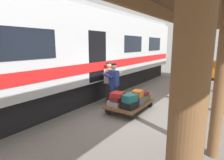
# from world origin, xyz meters

# --- Properties ---
(ground_plane) EXTENTS (60.00, 60.00, 0.00)m
(ground_plane) POSITION_xyz_m (0.00, 0.00, 0.00)
(ground_plane) COLOR slate
(train_car) EXTENTS (3.02, 17.59, 4.00)m
(train_car) POSITION_xyz_m (3.58, -0.00, 2.06)
(train_car) COLOR #B7BABF
(train_car) RESTS_ON ground_plane
(luggage_cart) EXTENTS (1.17, 1.91, 0.31)m
(luggage_cart) POSITION_xyz_m (0.54, 0.08, 0.26)
(luggage_cart) COLOR brown
(luggage_cart) RESTS_ON ground_plane
(suitcase_cream_canvas) EXTENTS (0.44, 0.61, 0.17)m
(suitcase_cream_canvas) POSITION_xyz_m (0.80, -0.45, 0.40)
(suitcase_cream_canvas) COLOR beige
(suitcase_cream_canvas) RESTS_ON luggage_cart
(suitcase_brown_leather) EXTENTS (0.56, 0.51, 0.19)m
(suitcase_brown_leather) POSITION_xyz_m (0.80, 0.08, 0.40)
(suitcase_brown_leather) COLOR brown
(suitcase_brown_leather) RESTS_ON luggage_cart
(suitcase_olive_duffel) EXTENTS (0.47, 0.58, 0.20)m
(suitcase_olive_duffel) POSITION_xyz_m (0.28, -0.45, 0.41)
(suitcase_olive_duffel) COLOR brown
(suitcase_olive_duffel) RESTS_ON luggage_cart
(suitcase_black_hardshell) EXTENTS (0.49, 0.54, 0.22)m
(suitcase_black_hardshell) POSITION_xyz_m (0.28, 0.61, 0.42)
(suitcase_black_hardshell) COLOR black
(suitcase_black_hardshell) RESTS_ON luggage_cart
(suitcase_gray_aluminum) EXTENTS (0.54, 0.54, 0.17)m
(suitcase_gray_aluminum) POSITION_xyz_m (0.80, 0.61, 0.39)
(suitcase_gray_aluminum) COLOR #9EA0A5
(suitcase_gray_aluminum) RESTS_ON luggage_cart
(suitcase_slate_roller) EXTENTS (0.50, 0.47, 0.26)m
(suitcase_slate_roller) POSITION_xyz_m (0.28, 0.08, 0.44)
(suitcase_slate_roller) COLOR #4C515B
(suitcase_slate_roller) RESTS_ON luggage_cart
(suitcase_maroon_trunk) EXTENTS (0.43, 0.46, 0.15)m
(suitcase_maroon_trunk) POSITION_xyz_m (0.28, -0.42, 0.59)
(suitcase_maroon_trunk) COLOR maroon
(suitcase_maroon_trunk) RESTS_ON suitcase_olive_duffel
(suitcase_teal_softside) EXTENTS (0.43, 0.51, 0.25)m
(suitcase_teal_softside) POSITION_xyz_m (0.28, 0.61, 0.65)
(suitcase_teal_softside) COLOR #1E666B
(suitcase_teal_softside) RESTS_ON suitcase_black_hardshell
(suitcase_orange_carryall) EXTENTS (0.35, 0.45, 0.25)m
(suitcase_orange_carryall) POSITION_xyz_m (0.24, 0.08, 0.69)
(suitcase_orange_carryall) COLOR #CC6B23
(suitcase_orange_carryall) RESTS_ON suitcase_slate_roller
(suitcase_burgundy_valise) EXTENTS (0.47, 0.44, 0.18)m
(suitcase_burgundy_valise) POSITION_xyz_m (0.76, 0.64, 0.57)
(suitcase_burgundy_valise) COLOR maroon
(suitcase_burgundy_valise) RESTS_ON suitcase_gray_aluminum
(suitcase_red_plastic) EXTENTS (0.45, 0.49, 0.14)m
(suitcase_red_plastic) POSITION_xyz_m (0.73, 0.66, 0.73)
(suitcase_red_plastic) COLOR #AD231E
(suitcase_red_plastic) RESTS_ON suitcase_burgundy_valise
(porter_in_overalls) EXTENTS (0.68, 0.45, 1.70)m
(porter_in_overalls) POSITION_xyz_m (1.41, -0.13, 0.93)
(porter_in_overalls) COLOR navy
(porter_in_overalls) RESTS_ON ground_plane
(porter_by_door) EXTENTS (0.72, 0.52, 1.70)m
(porter_by_door) POSITION_xyz_m (1.80, -0.39, 0.93)
(porter_by_door) COLOR #332D28
(porter_by_door) RESTS_ON ground_plane
(baggage_tug) EXTENTS (1.23, 1.78, 1.30)m
(baggage_tug) POSITION_xyz_m (-1.16, -8.92, 0.63)
(baggage_tug) COLOR orange
(baggage_tug) RESTS_ON ground_plane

